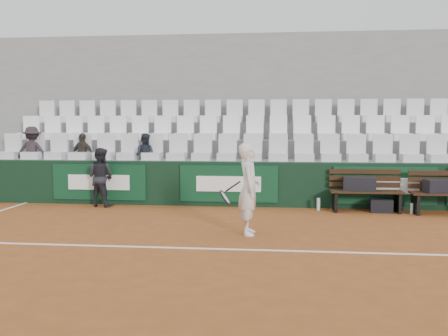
# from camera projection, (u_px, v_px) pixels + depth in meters

# --- Properties ---
(ground) EXTENTS (80.00, 80.00, 0.00)m
(ground) POSITION_uv_depth(u_px,v_px,m) (217.00, 249.00, 7.39)
(ground) COLOR brown
(ground) RESTS_ON ground
(court_baseline) EXTENTS (18.00, 0.06, 0.01)m
(court_baseline) POSITION_uv_depth(u_px,v_px,m) (217.00, 249.00, 7.39)
(court_baseline) COLOR white
(court_baseline) RESTS_ON ground
(back_barrier) EXTENTS (18.00, 0.34, 1.00)m
(back_barrier) POSITION_uv_depth(u_px,v_px,m) (241.00, 184.00, 11.30)
(back_barrier) COLOR black
(back_barrier) RESTS_ON ground
(grandstand_tier_front) EXTENTS (18.00, 0.95, 1.00)m
(grandstand_tier_front) POSITION_uv_depth(u_px,v_px,m) (240.00, 181.00, 11.93)
(grandstand_tier_front) COLOR gray
(grandstand_tier_front) RESTS_ON ground
(grandstand_tier_mid) EXTENTS (18.00, 0.95, 1.45)m
(grandstand_tier_mid) POSITION_uv_depth(u_px,v_px,m) (243.00, 168.00, 12.85)
(grandstand_tier_mid) COLOR gray
(grandstand_tier_mid) RESTS_ON ground
(grandstand_tier_back) EXTENTS (18.00, 0.95, 1.90)m
(grandstand_tier_back) POSITION_uv_depth(u_px,v_px,m) (245.00, 157.00, 13.77)
(grandstand_tier_back) COLOR gray
(grandstand_tier_back) RESTS_ON ground
(grandstand_rear_wall) EXTENTS (18.00, 0.30, 4.40)m
(grandstand_rear_wall) POSITION_uv_depth(u_px,v_px,m) (247.00, 112.00, 14.28)
(grandstand_rear_wall) COLOR gray
(grandstand_rear_wall) RESTS_ON ground
(seat_row_front) EXTENTS (11.90, 0.44, 0.63)m
(seat_row_front) POSITION_uv_depth(u_px,v_px,m) (240.00, 147.00, 11.69)
(seat_row_front) COLOR silver
(seat_row_front) RESTS_ON grandstand_tier_front
(seat_row_mid) EXTENTS (11.90, 0.44, 0.63)m
(seat_row_mid) POSITION_uv_depth(u_px,v_px,m) (243.00, 128.00, 12.59)
(seat_row_mid) COLOR white
(seat_row_mid) RESTS_ON grandstand_tier_mid
(seat_row_back) EXTENTS (11.90, 0.44, 0.63)m
(seat_row_back) POSITION_uv_depth(u_px,v_px,m) (245.00, 111.00, 13.49)
(seat_row_back) COLOR silver
(seat_row_back) RESTS_ON grandstand_tier_back
(bench_left) EXTENTS (1.50, 0.56, 0.45)m
(bench_left) POSITION_uv_depth(u_px,v_px,m) (366.00, 201.00, 10.56)
(bench_left) COLOR #311C0E
(bench_left) RESTS_ON ground
(bench_right) EXTENTS (1.50, 0.56, 0.45)m
(bench_right) POSITION_uv_depth(u_px,v_px,m) (448.00, 204.00, 10.24)
(bench_right) COLOR #321A0F
(bench_right) RESTS_ON ground
(sports_bag_left) EXTENTS (0.71, 0.40, 0.29)m
(sports_bag_left) POSITION_uv_depth(u_px,v_px,m) (360.00, 184.00, 10.55)
(sports_bag_left) COLOR black
(sports_bag_left) RESTS_ON bench_left
(sports_bag_right) EXTENTS (0.63, 0.42, 0.27)m
(sports_bag_right) POSITION_uv_depth(u_px,v_px,m) (439.00, 186.00, 10.22)
(sports_bag_right) COLOR black
(sports_bag_right) RESTS_ON bench_right
(sports_bag_ground) EXTENTS (0.48, 0.31, 0.28)m
(sports_bag_ground) POSITION_uv_depth(u_px,v_px,m) (381.00, 206.00, 10.49)
(sports_bag_ground) COLOR black
(sports_bag_ground) RESTS_ON ground
(water_bottle_near) EXTENTS (0.07, 0.07, 0.27)m
(water_bottle_near) POSITION_uv_depth(u_px,v_px,m) (318.00, 204.00, 10.73)
(water_bottle_near) COLOR silver
(water_bottle_near) RESTS_ON ground
(water_bottle_far) EXTENTS (0.06, 0.06, 0.23)m
(water_bottle_far) POSITION_uv_depth(u_px,v_px,m) (412.00, 209.00, 10.29)
(water_bottle_far) COLOR silver
(water_bottle_far) RESTS_ON ground
(tennis_player) EXTENTS (0.70, 0.59, 1.54)m
(tennis_player) POSITION_uv_depth(u_px,v_px,m) (249.00, 189.00, 8.34)
(tennis_player) COLOR silver
(tennis_player) RESTS_ON ground
(ball_kid) EXTENTS (0.76, 0.66, 1.33)m
(ball_kid) POSITION_uv_depth(u_px,v_px,m) (101.00, 177.00, 11.23)
(ball_kid) COLOR black
(ball_kid) RESTS_ON ground
(spectator_a) EXTENTS (0.86, 0.57, 1.25)m
(spectator_a) POSITION_uv_depth(u_px,v_px,m) (32.00, 133.00, 12.26)
(spectator_a) COLOR black
(spectator_a) RESTS_ON grandstand_tier_front
(spectator_b) EXTENTS (0.68, 0.43, 1.09)m
(spectator_b) POSITION_uv_depth(u_px,v_px,m) (83.00, 137.00, 12.13)
(spectator_b) COLOR #312C27
(spectator_b) RESTS_ON grandstand_tier_front
(spectator_c) EXTENTS (0.59, 0.49, 1.08)m
(spectator_c) POSITION_uv_depth(u_px,v_px,m) (144.00, 137.00, 11.96)
(spectator_c) COLOR #1F232E
(spectator_c) RESTS_ON grandstand_tier_front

